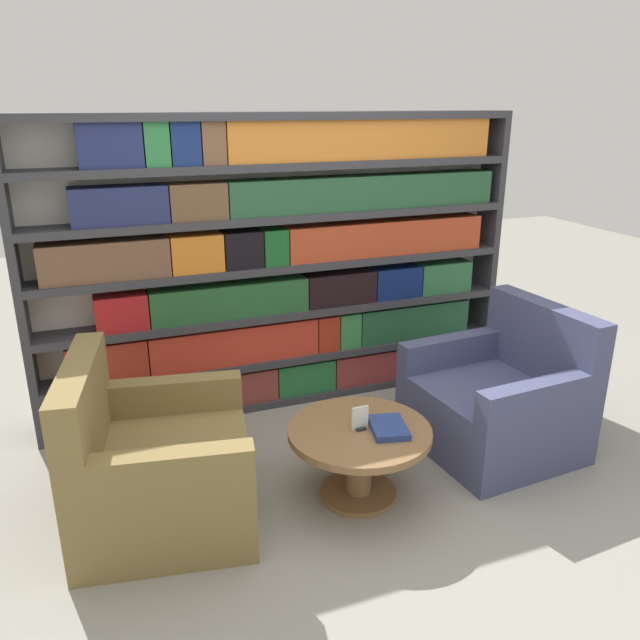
# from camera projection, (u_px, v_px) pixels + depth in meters

# --- Properties ---
(ground_plane) EXTENTS (14.00, 14.00, 0.00)m
(ground_plane) POSITION_uv_depth(u_px,v_px,m) (372.00, 514.00, 3.27)
(ground_plane) COLOR gray
(bookshelf) EXTENTS (3.32, 0.30, 1.98)m
(bookshelf) POSITION_uv_depth(u_px,v_px,m) (286.00, 266.00, 4.26)
(bookshelf) COLOR silver
(bookshelf) RESTS_ON ground_plane
(armchair_left) EXTENTS (0.99, 1.03, 0.89)m
(armchair_left) POSITION_uv_depth(u_px,v_px,m) (155.00, 468.00, 3.14)
(armchair_left) COLOR olive
(armchair_left) RESTS_ON ground_plane
(armchair_right) EXTENTS (0.91, 0.95, 0.89)m
(armchair_right) POSITION_uv_depth(u_px,v_px,m) (499.00, 401.00, 3.84)
(armchair_right) COLOR #42476B
(armchair_right) RESTS_ON ground_plane
(coffee_table) EXTENTS (0.77, 0.77, 0.41)m
(coffee_table) POSITION_uv_depth(u_px,v_px,m) (359.00, 448.00, 3.33)
(coffee_table) COLOR brown
(coffee_table) RESTS_ON ground_plane
(table_sign) EXTENTS (0.09, 0.06, 0.13)m
(table_sign) POSITION_uv_depth(u_px,v_px,m) (359.00, 420.00, 3.27)
(table_sign) COLOR black
(table_sign) RESTS_ON coffee_table
(stray_book) EXTENTS (0.23, 0.28, 0.04)m
(stray_book) POSITION_uv_depth(u_px,v_px,m) (388.00, 427.00, 3.26)
(stray_book) COLOR navy
(stray_book) RESTS_ON coffee_table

